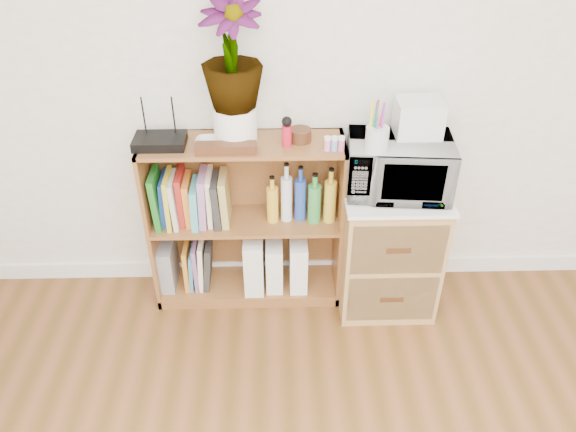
{
  "coord_description": "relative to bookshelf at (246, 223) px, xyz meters",
  "views": [
    {
      "loc": [
        -0.19,
        -0.32,
        2.2
      ],
      "look_at": [
        -0.13,
        1.95,
        0.62
      ],
      "focal_mm": 35.0,
      "sensor_mm": 36.0,
      "label": 1
    }
  ],
  "objects": [
    {
      "name": "magazine_holder_right",
      "position": [
        0.28,
        -0.01,
        -0.26
      ],
      "size": [
        0.09,
        0.24,
        0.3
      ],
      "primitive_type": "cube",
      "color": "white",
      "rests_on": "bookshelf"
    },
    {
      "name": "bookshelf",
      "position": [
        0.0,
        0.0,
        0.0
      ],
      "size": [
        1.0,
        0.3,
        0.95
      ],
      "primitive_type": "cube",
      "color": "brown",
      "rests_on": "ground"
    },
    {
      "name": "lower_books",
      "position": [
        -0.28,
        0.0,
        -0.27
      ],
      "size": [
        0.16,
        0.19,
        0.29
      ],
      "color": "orange",
      "rests_on": "bookshelf"
    },
    {
      "name": "kokeshi_doll",
      "position": [
        0.21,
        -0.04,
        0.53
      ],
      "size": [
        0.05,
        0.05,
        0.1
      ],
      "primitive_type": "cylinder",
      "color": "red",
      "rests_on": "bookshelf"
    },
    {
      "name": "magazine_holder_left",
      "position": [
        0.03,
        -0.01,
        -0.24
      ],
      "size": [
        0.1,
        0.26,
        0.33
      ],
      "primitive_type": "cube",
      "color": "white",
      "rests_on": "bookshelf"
    },
    {
      "name": "file_box",
      "position": [
        -0.45,
        0.0,
        -0.27
      ],
      "size": [
        0.08,
        0.21,
        0.27
      ],
      "primitive_type": "cube",
      "color": "gray",
      "rests_on": "bookshelf"
    },
    {
      "name": "liquor_bottles",
      "position": [
        0.33,
        -0.0,
        0.17
      ],
      "size": [
        0.43,
        0.07,
        0.32
      ],
      "color": "gold",
      "rests_on": "bookshelf"
    },
    {
      "name": "small_appliance",
      "position": [
        0.83,
        -0.01,
        0.6
      ],
      "size": [
        0.21,
        0.18,
        0.17
      ],
      "primitive_type": "cube",
      "color": "silver",
      "rests_on": "microwave"
    },
    {
      "name": "microwave",
      "position": [
        0.75,
        -0.08,
        0.38
      ],
      "size": [
        0.52,
        0.37,
        0.27
      ],
      "primitive_type": "imported",
      "rotation": [
        0.0,
        0.0,
        -0.08
      ],
      "color": "white",
      "rests_on": "wicker_unit"
    },
    {
      "name": "skirting_board",
      "position": [
        0.35,
        0.14,
        -0.42
      ],
      "size": [
        4.0,
        0.02,
        0.1
      ],
      "primitive_type": "cube",
      "color": "white",
      "rests_on": "ground"
    },
    {
      "name": "magazine_holder_mid",
      "position": [
        0.14,
        -0.01,
        -0.26
      ],
      "size": [
        0.09,
        0.23,
        0.29
      ],
      "primitive_type": "cube",
      "color": "white",
      "rests_on": "bookshelf"
    },
    {
      "name": "trinket_box",
      "position": [
        -0.07,
        -0.1,
        0.5
      ],
      "size": [
        0.28,
        0.07,
        0.05
      ],
      "primitive_type": "cube",
      "color": "#3D1F10",
      "rests_on": "bookshelf"
    },
    {
      "name": "cookbooks",
      "position": [
        -0.27,
        -0.0,
        0.16
      ],
      "size": [
        0.38,
        0.2,
        0.3
      ],
      "color": "#1D6D20",
      "rests_on": "bookshelf"
    },
    {
      "name": "wicker_unit",
      "position": [
        0.75,
        -0.08,
        -0.12
      ],
      "size": [
        0.5,
        0.45,
        0.7
      ],
      "primitive_type": "cube",
      "color": "#9E7542",
      "rests_on": "ground"
    },
    {
      "name": "router",
      "position": [
        -0.39,
        -0.02,
        0.5
      ],
      "size": [
        0.24,
        0.17,
        0.04
      ],
      "primitive_type": "cube",
      "color": "black",
      "rests_on": "bookshelf"
    },
    {
      "name": "pen_cup",
      "position": [
        0.61,
        -0.18,
        0.57
      ],
      "size": [
        0.1,
        0.1,
        0.12
      ],
      "primitive_type": "cylinder",
      "color": "silver",
      "rests_on": "microwave"
    },
    {
      "name": "white_bowl",
      "position": [
        -0.15,
        -0.03,
        0.49
      ],
      "size": [
        0.13,
        0.13,
        0.03
      ],
      "primitive_type": "imported",
      "color": "silver",
      "rests_on": "bookshelf"
    },
    {
      "name": "potted_plant",
      "position": [
        -0.03,
        0.02,
        0.9
      ],
      "size": [
        0.28,
        0.28,
        0.5
      ],
      "primitive_type": "imported",
      "color": "#28662B",
      "rests_on": "plant_pot"
    },
    {
      "name": "paint_jars",
      "position": [
        0.43,
        -0.09,
        0.5
      ],
      "size": [
        0.1,
        0.04,
        0.05
      ],
      "primitive_type": "cube",
      "color": "pink",
      "rests_on": "bookshelf"
    },
    {
      "name": "plant_pot",
      "position": [
        -0.03,
        0.02,
        0.56
      ],
      "size": [
        0.21,
        0.21,
        0.17
      ],
      "primitive_type": "cylinder",
      "color": "white",
      "rests_on": "bookshelf"
    },
    {
      "name": "wooden_bowl",
      "position": [
        0.28,
        0.01,
        0.51
      ],
      "size": [
        0.11,
        0.11,
        0.06
      ],
      "primitive_type": "cylinder",
      "color": "#3D2510",
      "rests_on": "bookshelf"
    }
  ]
}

